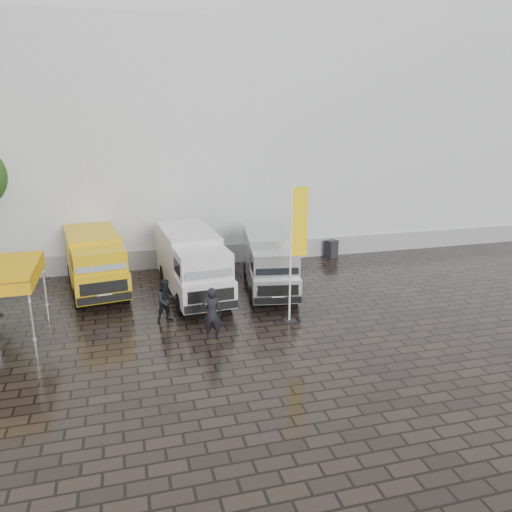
{
  "coord_description": "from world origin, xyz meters",
  "views": [
    {
      "loc": [
        -5.25,
        -16.83,
        7.61
      ],
      "look_at": [
        -0.08,
        2.2,
        1.96
      ],
      "focal_mm": 35.0,
      "sensor_mm": 36.0,
      "label": 1
    }
  ],
  "objects_px": {
    "van_silver": "(269,263)",
    "wheelie_bin": "(331,249)",
    "van_yellow": "(95,264)",
    "person_front": "(212,313)",
    "flagpole": "(296,244)",
    "person_tent": "(167,301)",
    "van_white": "(192,265)"
  },
  "relations": [
    {
      "from": "van_white",
      "to": "person_tent",
      "type": "relative_size",
      "value": 3.79
    },
    {
      "from": "van_white",
      "to": "person_front",
      "type": "height_order",
      "value": "van_white"
    },
    {
      "from": "wheelie_bin",
      "to": "person_front",
      "type": "xyz_separation_m",
      "value": [
        -8.15,
        -8.42,
        0.47
      ]
    },
    {
      "from": "wheelie_bin",
      "to": "person_tent",
      "type": "distance_m",
      "value": 11.52
    },
    {
      "from": "person_tent",
      "to": "person_front",
      "type": "bearing_deg",
      "value": -71.05
    },
    {
      "from": "van_silver",
      "to": "person_tent",
      "type": "bearing_deg",
      "value": -143.28
    },
    {
      "from": "van_white",
      "to": "person_front",
      "type": "distance_m",
      "value": 4.57
    },
    {
      "from": "van_yellow",
      "to": "van_white",
      "type": "distance_m",
      "value": 4.32
    },
    {
      "from": "van_yellow",
      "to": "wheelie_bin",
      "type": "relative_size",
      "value": 5.77
    },
    {
      "from": "van_yellow",
      "to": "van_white",
      "type": "xyz_separation_m",
      "value": [
        4.03,
        -1.53,
        0.09
      ]
    },
    {
      "from": "van_yellow",
      "to": "flagpole",
      "type": "relative_size",
      "value": 1.04
    },
    {
      "from": "van_yellow",
      "to": "van_silver",
      "type": "xyz_separation_m",
      "value": [
        7.41,
        -1.71,
        -0.03
      ]
    },
    {
      "from": "van_yellow",
      "to": "wheelie_bin",
      "type": "distance_m",
      "value": 12.43
    },
    {
      "from": "van_silver",
      "to": "person_front",
      "type": "bearing_deg",
      "value": -117.95
    },
    {
      "from": "person_front",
      "to": "flagpole",
      "type": "bearing_deg",
      "value": -156.12
    },
    {
      "from": "flagpole",
      "to": "person_tent",
      "type": "xyz_separation_m",
      "value": [
        -4.67,
        1.18,
        -2.16
      ]
    },
    {
      "from": "van_white",
      "to": "van_silver",
      "type": "bearing_deg",
      "value": -7.15
    },
    {
      "from": "van_silver",
      "to": "flagpole",
      "type": "bearing_deg",
      "value": -81.59
    },
    {
      "from": "van_silver",
      "to": "person_tent",
      "type": "xyz_separation_m",
      "value": [
        -4.75,
        -2.43,
        -0.42
      ]
    },
    {
      "from": "van_white",
      "to": "flagpole",
      "type": "bearing_deg",
      "value": -53.09
    },
    {
      "from": "van_silver",
      "to": "person_front",
      "type": "relative_size",
      "value": 3.04
    },
    {
      "from": "van_yellow",
      "to": "person_tent",
      "type": "height_order",
      "value": "van_yellow"
    },
    {
      "from": "wheelie_bin",
      "to": "person_tent",
      "type": "height_order",
      "value": "person_tent"
    },
    {
      "from": "wheelie_bin",
      "to": "person_front",
      "type": "distance_m",
      "value": 11.72
    },
    {
      "from": "person_front",
      "to": "van_white",
      "type": "bearing_deg",
      "value": -79.17
    },
    {
      "from": "van_silver",
      "to": "person_front",
      "type": "xyz_separation_m",
      "value": [
        -3.37,
        -4.38,
        -0.3
      ]
    },
    {
      "from": "van_white",
      "to": "flagpole",
      "type": "distance_m",
      "value": 5.28
    },
    {
      "from": "van_yellow",
      "to": "wheelie_bin",
      "type": "bearing_deg",
      "value": 2.65
    },
    {
      "from": "van_white",
      "to": "flagpole",
      "type": "xyz_separation_m",
      "value": [
        3.3,
        -3.78,
        1.63
      ]
    },
    {
      "from": "van_silver",
      "to": "wheelie_bin",
      "type": "bearing_deg",
      "value": 49.9
    },
    {
      "from": "van_yellow",
      "to": "person_front",
      "type": "distance_m",
      "value": 7.31
    },
    {
      "from": "flagpole",
      "to": "wheelie_bin",
      "type": "bearing_deg",
      "value": 57.63
    }
  ]
}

